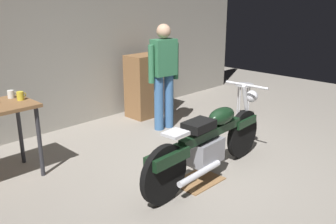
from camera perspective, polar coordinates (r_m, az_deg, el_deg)
The scene contains 9 objects.
ground_plane at distance 4.51m, azimuth 6.54°, elevation -9.76°, with size 12.00×12.00×0.00m, color gray.
back_wall at distance 6.15m, azimuth -14.33°, elevation 12.23°, with size 8.00×0.12×3.10m, color gray.
motorcycle at distance 4.32m, azimuth 6.52°, elevation -4.51°, with size 2.19×0.60×1.00m.
person_standing at distance 5.78m, azimuth -0.66°, elevation 6.18°, with size 0.57×0.27×1.67m.
shop_stool at distance 6.41m, azimuth 11.70°, elevation 3.03°, with size 0.32×0.32×0.64m.
wooden_dresser at distance 6.58m, azimuth -2.99°, elevation 4.22°, with size 0.80×0.47×1.10m.
drip_tray at distance 4.37m, azimuth 4.69°, elevation -10.60°, with size 0.56×0.40×0.01m, color olive.
mug_white_ceramic at distance 4.76m, azimuth -23.21°, elevation 2.56°, with size 0.11×0.08×0.09m.
mug_yellow_tall at distance 4.62m, azimuth -21.94°, elevation 2.34°, with size 0.11×0.08×0.10m.
Camera 1 is at (-3.19, -2.43, 2.06)m, focal length 39.24 mm.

